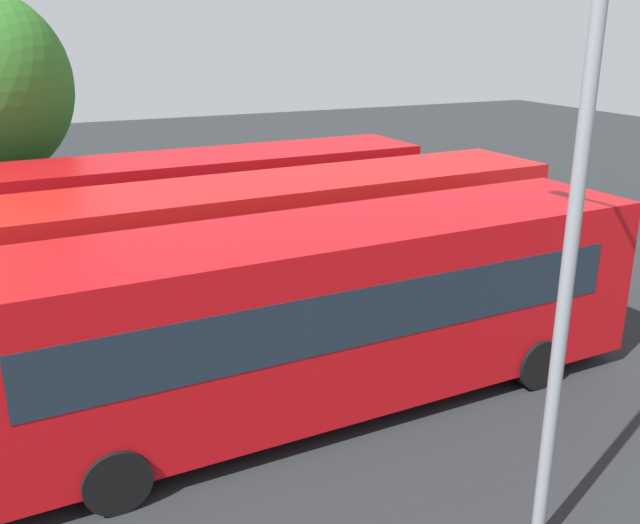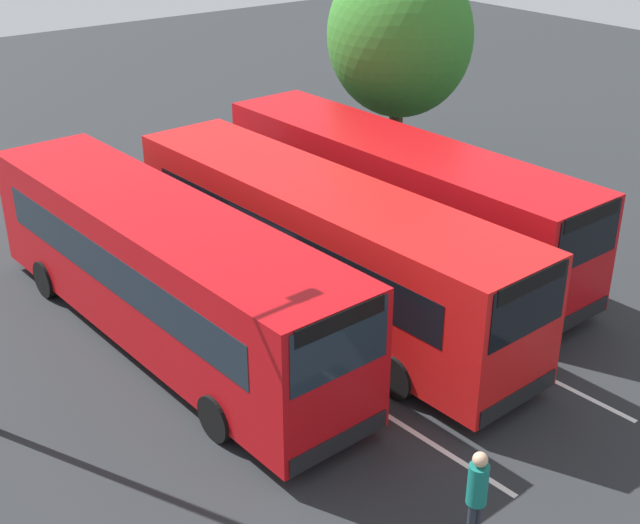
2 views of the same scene
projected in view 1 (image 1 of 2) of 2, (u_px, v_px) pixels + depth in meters
The scene contains 7 objects.
ground_plane at pixel (277, 327), 15.14m from camera, with size 73.38×73.38×0.00m, color #232628.
bus_far_left at pixel (325, 311), 11.50m from camera, with size 11.63×2.99×3.16m.
bus_center_left at pixel (298, 245), 14.92m from camera, with size 11.63×3.00×3.16m.
bus_center_right at pixel (197, 213), 17.42m from camera, with size 11.61×2.88×3.16m.
street_lamp at pixel (563, 144), 7.43m from camera, with size 0.36×2.78×8.62m.
lane_stripe_outer_left at pixel (309, 360), 13.66m from camera, with size 15.43×0.12×0.01m, color silver.
lane_stripe_inner_left at pixel (250, 300), 16.62m from camera, with size 15.43×0.12×0.01m, color silver.
Camera 1 is at (-4.94, -13.04, 6.14)m, focal length 39.76 mm.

